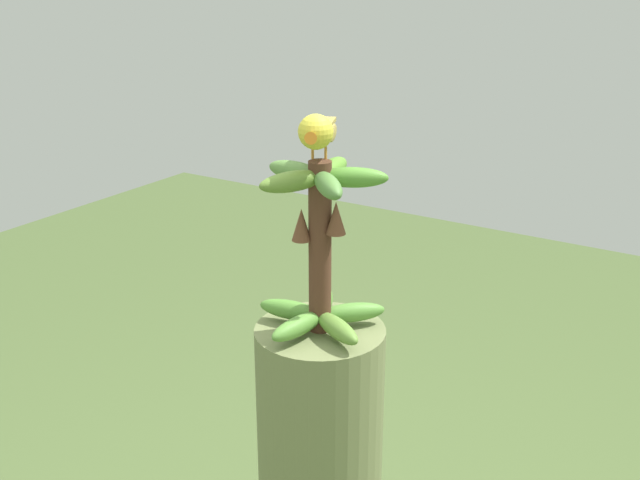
# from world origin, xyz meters

# --- Properties ---
(banana_bunch) EXTENTS (0.25, 0.25, 0.33)m
(banana_bunch) POSITION_xyz_m (-0.00, 0.00, 1.34)
(banana_bunch) COLOR #4C2D1E
(banana_bunch) RESTS_ON banana_tree
(perched_bird) EXTENTS (0.11, 0.21, 0.09)m
(perched_bird) POSITION_xyz_m (0.00, 0.00, 1.55)
(perched_bird) COLOR #C68933
(perched_bird) RESTS_ON banana_bunch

